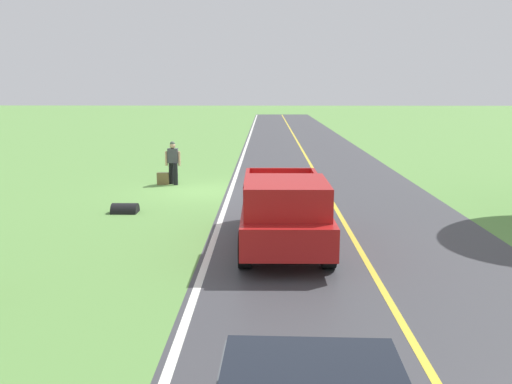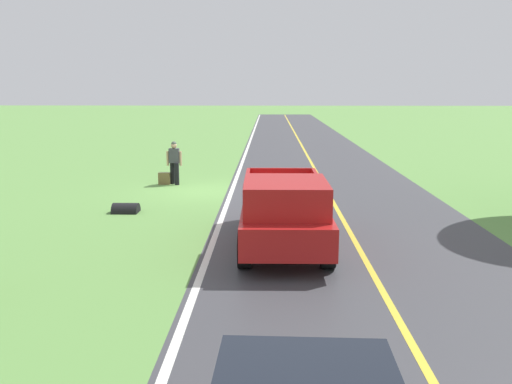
{
  "view_description": "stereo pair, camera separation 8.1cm",
  "coord_description": "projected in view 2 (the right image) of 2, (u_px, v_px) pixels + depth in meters",
  "views": [
    {
      "loc": [
        -2.41,
        20.07,
        3.85
      ],
      "look_at": [
        -2.16,
        6.73,
        1.27
      ],
      "focal_mm": 37.88,
      "sensor_mm": 36.0,
      "label": 1
    },
    {
      "loc": [
        -2.49,
        20.07,
        3.85
      ],
      "look_at": [
        -2.16,
        6.73,
        1.27
      ],
      "focal_mm": 37.88,
      "sensor_mm": 36.0,
      "label": 2
    }
  ],
  "objects": [
    {
      "name": "hitchhiker_walking",
      "position": [
        174.0,
        160.0,
        21.74
      ],
      "size": [
        0.62,
        0.51,
        1.75
      ],
      "color": "black",
      "rests_on": "ground"
    },
    {
      "name": "suitcase_carried",
      "position": [
        164.0,
        179.0,
        21.81
      ],
      "size": [
        0.46,
        0.2,
        0.48
      ],
      "primitive_type": "cube",
      "rotation": [
        0.0,
        0.0,
        1.58
      ],
      "color": "brown",
      "rests_on": "ground"
    },
    {
      "name": "road_surface",
      "position": [
        327.0,
        191.0,
        20.37
      ],
      "size": [
        7.59,
        120.0,
        0.0
      ],
      "primitive_type": "cube",
      "color": "#3D3D42",
      "rests_on": "ground"
    },
    {
      "name": "pickup_truck_passing",
      "position": [
        284.0,
        210.0,
        12.98
      ],
      "size": [
        2.14,
        5.42,
        1.82
      ],
      "color": "#B21919",
      "rests_on": "ground"
    },
    {
      "name": "drainage_culvert",
      "position": [
        126.0,
        212.0,
        16.96
      ],
      "size": [
        0.8,
        0.6,
        0.6
      ],
      "primitive_type": "cylinder",
      "rotation": [
        0.0,
        1.57,
        0.0
      ],
      "color": "black",
      "rests_on": "ground"
    },
    {
      "name": "ground_plane",
      "position": [
        204.0,
        191.0,
        20.49
      ],
      "size": [
        200.0,
        200.0,
        0.0
      ],
      "primitive_type": "plane",
      "color": "#609347"
    },
    {
      "name": "lane_edge_line",
      "position": [
        232.0,
        191.0,
        20.46
      ],
      "size": [
        0.16,
        117.6,
        0.0
      ],
      "primitive_type": "cube",
      "color": "silver",
      "rests_on": "ground"
    },
    {
      "name": "lane_centre_line",
      "position": [
        327.0,
        191.0,
        20.37
      ],
      "size": [
        0.14,
        117.6,
        0.0
      ],
      "primitive_type": "cube",
      "color": "gold",
      "rests_on": "ground"
    }
  ]
}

